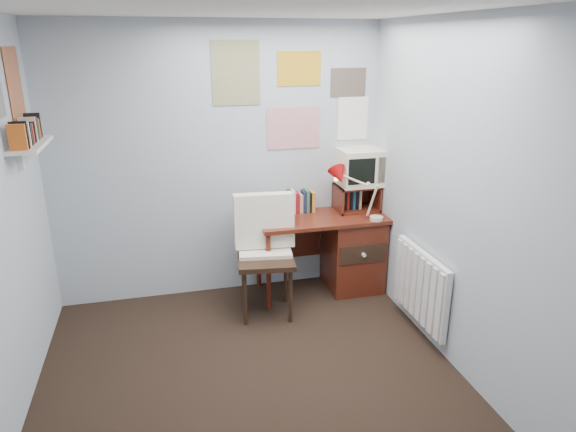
# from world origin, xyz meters

# --- Properties ---
(ground) EXTENTS (3.50, 3.50, 0.00)m
(ground) POSITION_xyz_m (0.00, 0.00, 0.00)
(ground) COLOR black
(ground) RESTS_ON ground
(back_wall) EXTENTS (3.00, 0.02, 2.50)m
(back_wall) POSITION_xyz_m (0.00, 1.75, 1.25)
(back_wall) COLOR #A6B3BE
(back_wall) RESTS_ON ground
(right_wall) EXTENTS (0.02, 3.50, 2.50)m
(right_wall) POSITION_xyz_m (1.50, 0.00, 1.25)
(right_wall) COLOR #A6B3BE
(right_wall) RESTS_ON ground
(ceiling) EXTENTS (3.00, 3.50, 0.02)m
(ceiling) POSITION_xyz_m (0.00, 0.00, 2.50)
(ceiling) COLOR white
(ceiling) RESTS_ON back_wall
(desk) EXTENTS (1.20, 0.55, 0.76)m
(desk) POSITION_xyz_m (1.17, 1.48, 0.41)
(desk) COLOR #5A2114
(desk) RESTS_ON ground
(desk_chair) EXTENTS (0.59, 0.57, 1.03)m
(desk_chair) POSITION_xyz_m (0.30, 1.18, 0.51)
(desk_chair) COLOR black
(desk_chair) RESTS_ON ground
(desk_lamp) EXTENTS (0.37, 0.34, 0.44)m
(desk_lamp) POSITION_xyz_m (1.36, 1.26, 0.98)
(desk_lamp) COLOR #AD0B0D
(desk_lamp) RESTS_ON desk
(tv_riser) EXTENTS (0.40, 0.30, 0.25)m
(tv_riser) POSITION_xyz_m (1.29, 1.59, 0.89)
(tv_riser) COLOR #5A2114
(tv_riser) RESTS_ON desk
(crt_tv) EXTENTS (0.40, 0.37, 0.37)m
(crt_tv) POSITION_xyz_m (1.31, 1.61, 1.20)
(crt_tv) COLOR beige
(crt_tv) RESTS_ON tv_riser
(book_row) EXTENTS (0.60, 0.14, 0.22)m
(book_row) POSITION_xyz_m (0.66, 1.66, 0.87)
(book_row) COLOR #5A2114
(book_row) RESTS_ON desk
(radiator) EXTENTS (0.09, 0.80, 0.60)m
(radiator) POSITION_xyz_m (1.46, 0.55, 0.42)
(radiator) COLOR white
(radiator) RESTS_ON right_wall
(wall_shelf) EXTENTS (0.20, 0.62, 0.24)m
(wall_shelf) POSITION_xyz_m (-1.40, 1.10, 1.62)
(wall_shelf) COLOR white
(wall_shelf) RESTS_ON left_wall
(posters_back) EXTENTS (1.20, 0.01, 0.90)m
(posters_back) POSITION_xyz_m (0.70, 1.74, 1.85)
(posters_back) COLOR white
(posters_back) RESTS_ON back_wall
(posters_left) EXTENTS (0.01, 0.70, 0.60)m
(posters_left) POSITION_xyz_m (-1.49, 1.10, 2.00)
(posters_left) COLOR white
(posters_left) RESTS_ON left_wall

